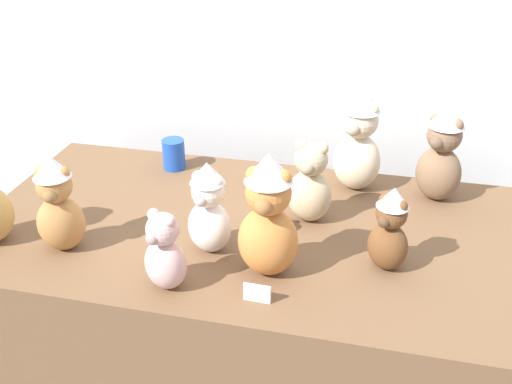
{
  "coord_description": "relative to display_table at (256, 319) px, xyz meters",
  "views": [
    {
      "loc": [
        0.34,
        -1.21,
        1.69
      ],
      "look_at": [
        0.0,
        0.25,
        0.86
      ],
      "focal_mm": 40.77,
      "sensor_mm": 36.0,
      "label": 1
    }
  ],
  "objects": [
    {
      "name": "teddy_bear_blush",
      "position": [
        -0.16,
        -0.34,
        0.47
      ],
      "size": [
        0.14,
        0.13,
        0.22
      ],
      "rotation": [
        0.0,
        0.0,
        -0.37
      ],
      "color": "beige",
      "rests_on": "display_table"
    },
    {
      "name": "teddy_bear_caramel",
      "position": [
        -0.51,
        -0.23,
        0.51
      ],
      "size": [
        0.16,
        0.14,
        0.29
      ],
      "rotation": [
        0.0,
        0.0,
        0.25
      ],
      "color": "#B27A42",
      "rests_on": "display_table"
    },
    {
      "name": "teddy_bear_snow",
      "position": [
        -0.1,
        -0.15,
        0.5
      ],
      "size": [
        0.14,
        0.13,
        0.28
      ],
      "rotation": [
        0.0,
        0.0,
        -0.21
      ],
      "color": "white",
      "rests_on": "display_table"
    },
    {
      "name": "teddy_bear_sand",
      "position": [
        0.15,
        0.08,
        0.49
      ],
      "size": [
        0.15,
        0.13,
        0.26
      ],
      "rotation": [
        0.0,
        0.0,
        -0.09
      ],
      "color": "#CCB78E",
      "rests_on": "display_table"
    },
    {
      "name": "teddy_bear_ginger",
      "position": [
        0.08,
        -0.22,
        0.54
      ],
      "size": [
        0.16,
        0.14,
        0.35
      ],
      "rotation": [
        0.0,
        0.0,
        -0.02
      ],
      "color": "#D17F3D",
      "rests_on": "display_table"
    },
    {
      "name": "teddy_bear_chestnut",
      "position": [
        0.39,
        -0.12,
        0.49
      ],
      "size": [
        0.14,
        0.14,
        0.25
      ],
      "rotation": [
        0.0,
        0.0,
        -0.51
      ],
      "color": "brown",
      "rests_on": "display_table"
    },
    {
      "name": "teddy_bear_cream",
      "position": [
        0.27,
        0.32,
        0.54
      ],
      "size": [
        0.2,
        0.18,
        0.35
      ],
      "rotation": [
        0.0,
        0.0,
        -0.34
      ],
      "color": "beige",
      "rests_on": "display_table"
    },
    {
      "name": "party_cup_blue",
      "position": [
        -0.38,
        0.32,
        0.42
      ],
      "size": [
        0.08,
        0.08,
        0.11
      ],
      "primitive_type": "cylinder",
      "color": "blue",
      "rests_on": "display_table"
    },
    {
      "name": "name_card_front_left",
      "position": [
        0.08,
        -0.34,
        0.39
      ],
      "size": [
        0.07,
        0.01,
        0.05
      ],
      "primitive_type": "cube",
      "rotation": [
        0.0,
        0.0,
        -0.03
      ],
      "color": "white",
      "rests_on": "display_table"
    },
    {
      "name": "teddy_bear_mocha",
      "position": [
        0.54,
        0.31,
        0.53
      ],
      "size": [
        0.19,
        0.18,
        0.33
      ],
      "rotation": [
        0.0,
        0.0,
        -0.52
      ],
      "color": "#7F6047",
      "rests_on": "display_table"
    },
    {
      "name": "display_table",
      "position": [
        0.0,
        0.0,
        0.0
      ],
      "size": [
        1.72,
        0.89,
        0.74
      ],
      "primitive_type": "cube",
      "color": "brown",
      "rests_on": "ground_plane"
    }
  ]
}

